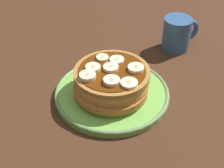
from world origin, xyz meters
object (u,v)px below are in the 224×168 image
pancake_stack (112,81)px  plate (112,93)px  banana_slice_5 (129,83)px  banana_slice_0 (109,68)px  banana_slice_1 (117,60)px  banana_slice_4 (93,68)px  banana_slice_2 (136,68)px  coffee_mug (178,33)px  banana_slice_7 (103,58)px  banana_slice_6 (88,77)px  banana_slice_3 (112,81)px

pancake_stack → plate: bearing=-22.8°
banana_slice_5 → banana_slice_0: bearing=102.7°
banana_slice_1 → banana_slice_4: 6.02cm
banana_slice_2 → coffee_mug: bearing=32.4°
plate → banana_slice_7: (0.25, 4.89, 6.63)cm
banana_slice_0 → banana_slice_7: bearing=81.8°
pancake_stack → banana_slice_7: size_ratio=6.32×
banana_slice_0 → banana_slice_4: 3.49cm
banana_slice_2 → banana_slice_6: bearing=171.1°
banana_slice_1 → plate: bearing=-132.5°
pancake_stack → banana_slice_1: (2.53, 2.74, 3.16)cm
pancake_stack → banana_slice_5: 6.62cm
banana_slice_5 → banana_slice_7: size_ratio=1.30×
banana_slice_7 → plate: bearing=-93.0°
plate → banana_slice_2: size_ratio=7.38×
pancake_stack → banana_slice_3: size_ratio=5.13×
plate → banana_slice_4: size_ratio=7.86×
banana_slice_6 → banana_slice_1: bearing=20.8°
banana_slice_2 → banana_slice_5: size_ratio=0.97×
banana_slice_0 → banana_slice_7: (0.62, 4.32, -0.10)cm
banana_slice_2 → banana_slice_0: bearing=153.5°
plate → banana_slice_3: size_ratio=7.56×
banana_slice_2 → banana_slice_6: size_ratio=1.00×
banana_slice_3 → coffee_mug: (26.55, 14.39, -3.16)cm
banana_slice_0 → banana_slice_2: bearing=-26.5°
banana_slice_3 → coffee_mug: size_ratio=0.32×
banana_slice_0 → banana_slice_3: banana_slice_3 is taller
banana_slice_3 → banana_slice_0: bearing=70.3°
plate → banana_slice_0: (-0.37, 0.56, 6.73)cm
banana_slice_4 → coffee_mug: 29.61cm
pancake_stack → banana_slice_1: bearing=47.2°
banana_slice_3 → banana_slice_1: bearing=55.5°
banana_slice_3 → banana_slice_6: same height
banana_slice_3 → banana_slice_5: (2.91, -2.06, -0.13)cm
banana_slice_4 → banana_slice_5: size_ratio=0.91×
banana_slice_1 → banana_slice_5: 8.57cm
plate → banana_slice_4: bearing=148.3°
banana_slice_0 → banana_slice_7: size_ratio=1.19×
banana_slice_1 → banana_slice_6: banana_slice_6 is taller
banana_slice_3 → banana_slice_5: 3.57cm
banana_slice_3 → banana_slice_4: (-1.61, 5.79, -0.02)cm
banana_slice_3 → banana_slice_7: (2.12, 8.53, -0.15)cm
pancake_stack → coffee_mug: (24.70, 10.75, 0.16)cm
pancake_stack → coffee_mug: 26.93cm
pancake_stack → banana_slice_6: bearing=-176.5°
banana_slice_4 → banana_slice_7: 4.63cm
coffee_mug → plate: bearing=-156.5°
banana_slice_0 → coffee_mug: 27.22cm
banana_slice_5 → banana_slice_6: (-6.65, 5.36, 0.14)cm
plate → banana_slice_6: banana_slice_6 is taller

